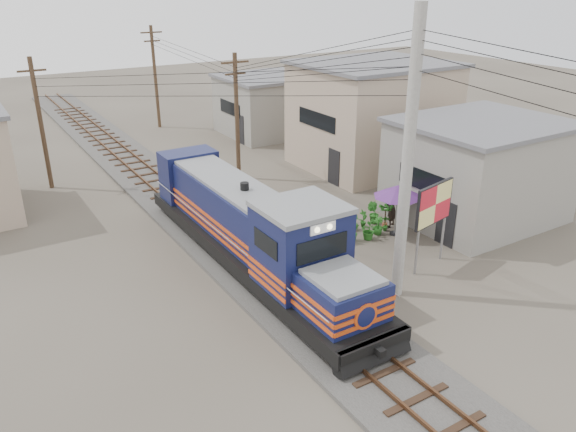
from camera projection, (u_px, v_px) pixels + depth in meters
ground at (309, 314)px, 19.22m from camera, size 120.00×120.00×0.00m
ballast at (194, 216)px, 27.01m from camera, size 3.60×70.00×0.16m
track at (194, 212)px, 26.94m from camera, size 1.15×70.00×0.12m
locomotive at (252, 230)px, 21.69m from camera, size 2.76×14.99×3.72m
utility_pole_main at (407, 162)px, 18.57m from camera, size 0.40×0.40×10.00m
wooden_pole_mid at (237, 115)px, 30.92m from camera, size 1.60×0.24×7.00m
wooden_pole_far at (155, 75)px, 41.92m from camera, size 1.60×0.24×7.50m
wooden_pole_left at (41, 122)px, 29.44m from camera, size 1.60×0.24×7.00m
power_lines at (193, 60)px, 22.84m from camera, size 9.65×19.00×3.30m
shophouse_front at (478, 170)px, 26.22m from camera, size 7.35×6.30×4.70m
shophouse_mid at (372, 115)px, 33.45m from camera, size 8.40×7.35×6.20m
shophouse_back at (267, 105)px, 40.94m from camera, size 6.30×6.30×4.20m
billboard at (434, 206)px, 21.43m from camera, size 2.23×0.62×3.49m
market_umbrella at (398, 191)px, 24.40m from camera, size 2.58×2.58×2.36m
vendor at (392, 208)px, 25.71m from camera, size 0.80×0.69×1.85m
plant_nursery at (348, 224)px, 25.21m from camera, size 3.49×3.30×1.13m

